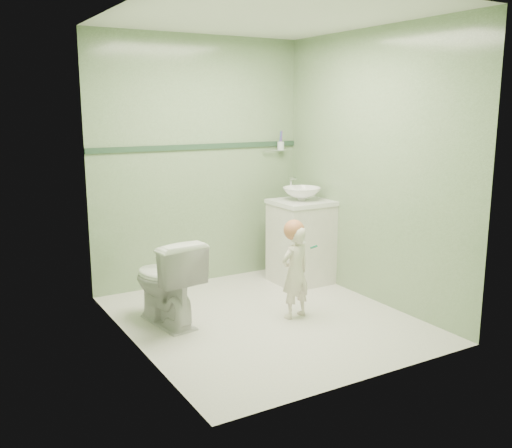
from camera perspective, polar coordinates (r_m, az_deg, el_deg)
ground at (r=4.83m, az=0.91°, el=-9.41°), size 2.50×2.50×0.00m
room_shell at (r=4.54m, az=0.96°, el=4.87°), size 2.50×2.54×2.40m
trim_stripe at (r=5.61m, az=-5.66°, el=7.67°), size 2.20×0.02×0.05m
vanity at (r=5.71m, az=4.50°, el=-1.90°), size 0.52×0.50×0.80m
counter at (r=5.63m, az=4.56°, el=2.16°), size 0.54×0.52×0.04m
basin at (r=5.61m, az=4.58°, el=3.01°), size 0.37×0.37×0.13m
faucet at (r=5.75m, az=3.54°, el=4.04°), size 0.03×0.13×0.18m
cup_holder at (r=5.99m, az=2.41°, el=7.79°), size 0.26×0.07×0.21m
toilet at (r=4.68m, az=-8.97°, el=-5.64°), size 0.49×0.75×0.71m
toddler at (r=4.76m, az=3.92°, el=-4.83°), size 0.31×0.23×0.78m
hair_cap at (r=4.69m, az=3.81°, el=-0.61°), size 0.17×0.17×0.17m
teal_toothbrush at (r=4.66m, az=5.67°, el=-2.25°), size 0.11×0.14×0.08m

